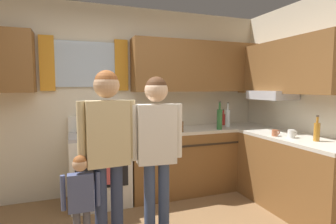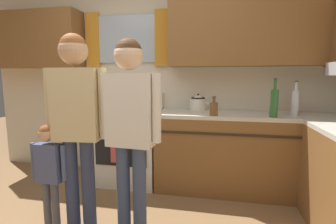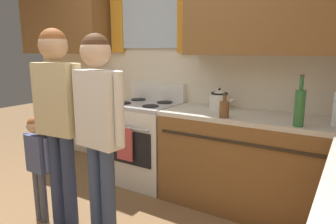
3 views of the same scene
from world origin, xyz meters
name	(u,v)px [view 2 (image 2 of 3)]	position (x,y,z in m)	size (l,w,h in m)	color
back_wall_unit	(153,62)	(0.04, 1.82, 1.50)	(4.60, 0.42, 2.60)	beige
kitchen_counter_run	(289,168)	(1.55, 1.12, 0.45)	(2.11, 2.08, 0.90)	brown
stove_oven	(130,144)	(-0.20, 1.54, 0.47)	(0.73, 0.67, 1.10)	silver
bottle_squat_brown	(214,108)	(0.83, 1.30, 0.98)	(0.08, 0.08, 0.21)	brown
bottle_wine_green	(274,102)	(1.42, 1.31, 1.05)	(0.08, 0.08, 0.39)	#2D6633
bottle_sauce_red	(294,105)	(1.72, 1.69, 0.99)	(0.06, 0.06, 0.25)	red
bottle_tall_clear	(295,102)	(1.67, 1.48, 1.04)	(0.07, 0.07, 0.37)	silver
stovetop_kettle	(198,103)	(0.64, 1.66, 1.00)	(0.27, 0.20, 0.21)	silver
adult_holding_child	(76,112)	(-0.23, 0.43, 1.03)	(0.51, 0.22, 1.64)	#2D3856
adult_in_plaid	(130,118)	(0.22, 0.43, 1.00)	(0.49, 0.21, 1.59)	#38476B
small_child	(49,167)	(-0.46, 0.37, 0.58)	(0.32, 0.12, 0.93)	#4C4C56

